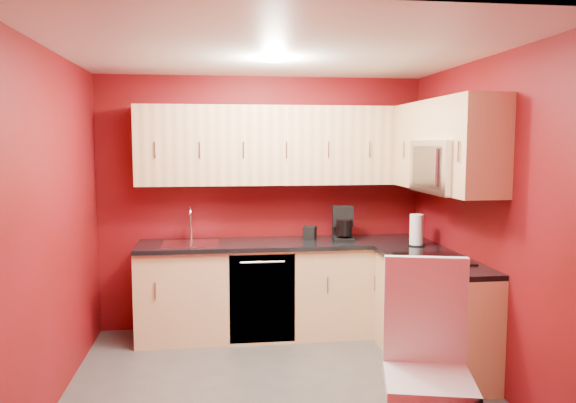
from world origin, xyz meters
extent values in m
plane|color=#4D4B48|center=(0.00, 0.00, 0.00)|extent=(3.20, 3.20, 0.00)
plane|color=white|center=(0.00, 0.00, 2.50)|extent=(3.20, 3.20, 0.00)
plane|color=maroon|center=(0.00, 1.50, 1.25)|extent=(3.20, 0.00, 3.20)
plane|color=maroon|center=(0.00, -1.50, 1.25)|extent=(3.20, 0.00, 3.20)
plane|color=maroon|center=(-1.60, 0.00, 1.25)|extent=(0.00, 3.00, 3.00)
plane|color=maroon|center=(1.60, 0.00, 1.25)|extent=(0.00, 3.00, 3.00)
cube|color=#E5B683|center=(0.20, 1.20, 0.43)|extent=(2.80, 0.60, 0.87)
cube|color=#E5B683|center=(1.30, 0.25, 0.43)|extent=(0.60, 1.30, 0.87)
cube|color=black|center=(0.20, 1.19, 0.89)|extent=(2.80, 0.63, 0.04)
cube|color=black|center=(1.29, 0.23, 0.89)|extent=(0.63, 1.27, 0.04)
cube|color=#E7B883|center=(0.20, 1.32, 1.83)|extent=(2.80, 0.35, 0.75)
cube|color=#E7B883|center=(1.43, 0.86, 1.83)|extent=(0.35, 0.57, 0.75)
cube|color=#E7B883|center=(1.43, -0.29, 1.83)|extent=(0.35, 0.22, 0.75)
cube|color=#E7B883|center=(1.43, 0.20, 2.04)|extent=(0.35, 0.76, 0.33)
cube|color=silver|center=(1.40, 0.20, 1.66)|extent=(0.40, 0.76, 0.42)
cube|color=black|center=(1.21, 0.20, 1.66)|extent=(0.02, 0.62, 0.33)
cylinder|color=silver|center=(1.19, -0.03, 1.66)|extent=(0.02, 0.02, 0.29)
cube|color=black|center=(1.28, 0.20, 0.92)|extent=(0.50, 0.55, 0.01)
cube|color=silver|center=(-0.70, 1.18, 0.91)|extent=(0.52, 0.42, 0.02)
cylinder|color=silver|center=(-0.70, 1.38, 1.04)|extent=(0.02, 0.02, 0.26)
torus|color=silver|center=(-0.70, 1.31, 1.17)|extent=(0.02, 0.16, 0.16)
cylinder|color=silver|center=(-0.70, 1.24, 1.11)|extent=(0.02, 0.02, 0.12)
cube|color=black|center=(-0.05, 0.91, 0.43)|extent=(0.60, 0.02, 0.82)
cylinder|color=white|center=(0.00, 0.30, 2.48)|extent=(0.20, 0.20, 0.01)
camera|label=1|loc=(-0.46, -4.07, 1.84)|focal=35.00mm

